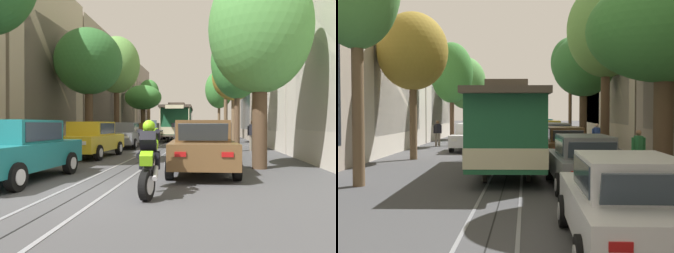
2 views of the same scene
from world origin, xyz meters
TOP-DOWN VIEW (x-y plane):
  - ground_plane at (0.00, 19.00)m, footprint 160.00×160.00m
  - trolley_track_rails at (0.00, 21.75)m, footprint 1.14×55.49m
  - building_facade_left at (-8.90, 21.30)m, footprint 5.46×47.19m
  - building_facade_right at (8.85, 23.93)m, footprint 5.79×47.19m
  - parked_car_teal_near_left at (-2.31, 1.35)m, footprint 2.11×4.41m
  - parked_car_yellow_second_left at (-2.52, 7.62)m, footprint 2.14×4.42m
  - parked_car_grey_mid_left at (-2.51, 13.64)m, footprint 2.13×4.41m
  - parked_car_brown_fourth_left at (-2.43, 20.08)m, footprint 2.10×4.41m
  - parked_car_grey_fifth_left at (-2.40, 26.62)m, footprint 2.13×4.42m
  - parked_car_white_sixth_left at (-2.31, 32.31)m, footprint 2.01×4.36m
  - parked_car_brown_near_right at (2.48, 3.23)m, footprint 2.10×4.40m
  - parked_car_navy_second_right at (2.49, 9.06)m, footprint 2.02×4.37m
  - parked_car_white_mid_right at (2.54, 14.88)m, footprint 2.08×4.39m
  - street_tree_kerb_left_second at (-4.32, 12.32)m, footprint 3.95×4.14m
  - street_tree_kerb_left_mid at (-4.46, 19.00)m, footprint 3.70×3.15m
  - street_tree_kerb_left_fourth at (-4.15, 28.46)m, footprint 3.94×3.59m
  - street_tree_kerb_left_far at (-4.64, 34.76)m, footprint 2.58×2.15m
  - street_tree_kerb_right_near at (4.35, 4.46)m, footprint 3.37×3.29m
  - street_tree_kerb_right_second at (4.24, 11.61)m, footprint 2.83×2.38m
  - street_tree_kerb_right_mid at (4.68, 19.58)m, footprint 3.35×2.94m
  - street_tree_kerb_right_fourth at (4.45, 26.67)m, footprint 2.67×2.14m
  - street_tree_kerb_right_far at (4.13, 36.24)m, footprint 3.51×3.36m
  - cable_car_trolley at (0.00, 23.68)m, footprint 2.79×9.17m
  - motorcycle_with_rider at (1.43, 0.00)m, footprint 0.59×1.94m
  - pedestrian_on_left_pavement at (-4.81, 14.60)m, footprint 0.55×0.41m
  - pedestrian_on_right_pavement at (-5.09, 22.61)m, footprint 0.55×0.40m
  - pedestrian_crossing_far at (5.12, 12.05)m, footprint 0.55×0.42m
  - fire_hydrant at (-3.79, 8.31)m, footprint 0.40×0.22m

SIDE VIEW (x-z plane):
  - ground_plane at x=0.00m, z-range 0.00..0.00m
  - trolley_track_rails at x=0.00m, z-range 0.00..0.01m
  - fire_hydrant at x=-3.79m, z-range 0.00..0.84m
  - parked_car_teal_near_left at x=-2.31m, z-range 0.01..1.59m
  - parked_car_yellow_second_left at x=-2.52m, z-range 0.01..1.59m
  - parked_car_grey_mid_left at x=-2.51m, z-range 0.01..1.59m
  - parked_car_brown_fourth_left at x=-2.43m, z-range 0.01..1.59m
  - parked_car_grey_fifth_left at x=-2.40m, z-range 0.01..1.59m
  - parked_car_white_sixth_left at x=-2.31m, z-range 0.01..1.59m
  - parked_car_brown_near_right at x=2.48m, z-range 0.01..1.59m
  - parked_car_navy_second_right at x=2.49m, z-range 0.01..1.59m
  - parked_car_white_mid_right at x=2.54m, z-range 0.01..1.59m
  - motorcycle_with_rider at x=1.43m, z-range 0.04..1.60m
  - pedestrian_on_right_pavement at x=-5.09m, z-range 0.10..1.66m
  - pedestrian_on_left_pavement at x=-4.81m, z-range 0.10..1.69m
  - pedestrian_crossing_far at x=5.12m, z-range 0.11..1.80m
  - cable_car_trolley at x=0.00m, z-range 0.02..3.30m
  - building_facade_right at x=8.85m, z-range -0.57..8.52m
  - street_tree_kerb_left_fourth at x=-4.15m, z-range 1.45..7.09m
  - street_tree_kerb_right_near at x=4.35m, z-range 1.19..7.99m
  - building_facade_left at x=-8.90m, z-range -0.21..9.83m
  - street_tree_kerb_right_second at x=4.24m, z-range 1.39..8.24m
  - street_tree_kerb_right_mid at x=4.68m, z-range 1.61..8.58m
  - street_tree_kerb_left_second at x=-4.32m, z-range 1.57..8.70m
  - street_tree_kerb_left_far at x=-4.64m, z-range 1.84..8.90m
  - street_tree_kerb_right_far at x=4.13m, z-range 1.72..10.01m
  - street_tree_kerb_right_fourth at x=4.45m, z-range 1.98..10.01m
  - street_tree_kerb_left_mid at x=-4.46m, z-range 1.89..10.28m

